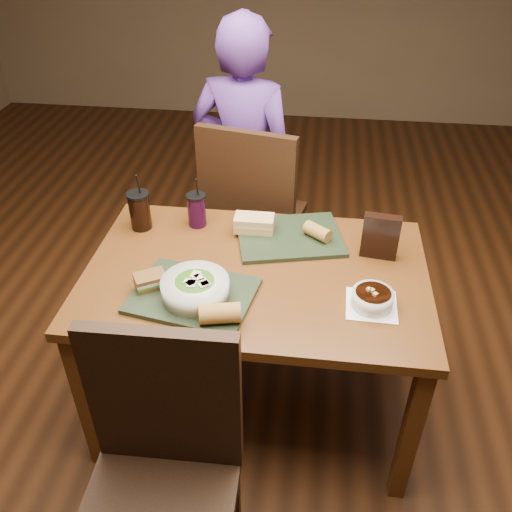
% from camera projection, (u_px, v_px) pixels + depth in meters
% --- Properties ---
extents(ground, '(6.00, 6.00, 0.00)m').
position_uv_depth(ground, '(256.00, 400.00, 2.50)').
color(ground, '#381C0B').
rests_on(ground, ground).
extents(dining_table, '(1.30, 0.85, 0.75)m').
position_uv_depth(dining_table, '(256.00, 289.00, 2.11)').
color(dining_table, '#572F11').
rests_on(dining_table, ground).
extents(chair_near, '(0.46, 0.46, 1.03)m').
position_uv_depth(chair_near, '(161.00, 472.00, 1.57)').
color(chair_near, black).
rests_on(chair_near, ground).
extents(chair_far, '(0.55, 0.56, 1.08)m').
position_uv_depth(chair_far, '(250.00, 213.00, 2.69)').
color(chair_far, black).
rests_on(chair_far, ground).
extents(diner, '(0.61, 0.46, 1.50)m').
position_uv_depth(diner, '(244.00, 166.00, 2.78)').
color(diner, '#4F2B77').
rests_on(diner, ground).
extents(tray_near, '(0.47, 0.39, 0.02)m').
position_uv_depth(tray_near, '(193.00, 295.00, 1.93)').
color(tray_near, black).
rests_on(tray_near, dining_table).
extents(tray_far, '(0.48, 0.41, 0.02)m').
position_uv_depth(tray_far, '(290.00, 237.00, 2.23)').
color(tray_far, black).
rests_on(tray_far, dining_table).
extents(salad_bowl, '(0.24, 0.24, 0.08)m').
position_uv_depth(salad_bowl, '(195.00, 287.00, 1.89)').
color(salad_bowl, silver).
rests_on(salad_bowl, tray_near).
extents(soup_bowl, '(0.18, 0.18, 0.07)m').
position_uv_depth(soup_bowl, '(372.00, 299.00, 1.88)').
color(soup_bowl, white).
rests_on(soup_bowl, dining_table).
extents(sandwich_near, '(0.13, 0.12, 0.05)m').
position_uv_depth(sandwich_near, '(150.00, 280.00, 1.94)').
color(sandwich_near, '#593819').
rests_on(sandwich_near, tray_near).
extents(sandwich_far, '(0.16, 0.09, 0.06)m').
position_uv_depth(sandwich_far, '(254.00, 223.00, 2.24)').
color(sandwich_far, tan).
rests_on(sandwich_far, tray_far).
extents(baguette_near, '(0.15, 0.10, 0.07)m').
position_uv_depth(baguette_near, '(220.00, 313.00, 1.79)').
color(baguette_near, '#AD7533').
rests_on(baguette_near, tray_near).
extents(baguette_far, '(0.12, 0.11, 0.06)m').
position_uv_depth(baguette_far, '(317.00, 232.00, 2.19)').
color(baguette_far, '#AD7533').
rests_on(baguette_far, tray_far).
extents(cup_cola, '(0.09, 0.09, 0.25)m').
position_uv_depth(cup_cola, '(140.00, 210.00, 2.26)').
color(cup_cola, black).
rests_on(cup_cola, dining_table).
extents(cup_berry, '(0.08, 0.08, 0.22)m').
position_uv_depth(cup_berry, '(197.00, 210.00, 2.28)').
color(cup_berry, black).
rests_on(cup_berry, dining_table).
extents(chip_bag, '(0.15, 0.06, 0.18)m').
position_uv_depth(chip_bag, '(380.00, 237.00, 2.08)').
color(chip_bag, black).
rests_on(chip_bag, dining_table).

